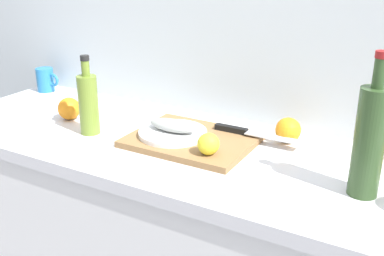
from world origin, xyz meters
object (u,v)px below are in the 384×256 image
(lemon_0, at_px, (208,144))
(orange_0, at_px, (69,109))
(wine_bottle, at_px, (369,140))
(olive_oil_bottle, at_px, (88,103))
(coffee_mug_2, at_px, (46,80))
(chef_knife, at_px, (246,132))
(white_plate, at_px, (173,133))
(cutting_board, at_px, (192,140))
(fish_fillet, at_px, (173,125))

(lemon_0, bearing_deg, orange_0, 173.94)
(wine_bottle, bearing_deg, lemon_0, -177.92)
(olive_oil_bottle, relative_size, wine_bottle, 0.72)
(coffee_mug_2, bearing_deg, olive_oil_bottle, -29.87)
(chef_knife, bearing_deg, wine_bottle, -24.01)
(white_plate, height_order, orange_0, orange_0)
(olive_oil_bottle, bearing_deg, white_plate, 15.31)
(olive_oil_bottle, height_order, orange_0, olive_oil_bottle)
(cutting_board, bearing_deg, fish_fillet, -164.13)
(orange_0, bearing_deg, lemon_0, -6.06)
(white_plate, bearing_deg, cutting_board, 15.87)
(chef_knife, distance_m, olive_oil_bottle, 0.52)
(cutting_board, height_order, coffee_mug_2, coffee_mug_2)
(chef_knife, relative_size, wine_bottle, 0.81)
(fish_fillet, xyz_separation_m, orange_0, (-0.43, -0.01, -0.01))
(olive_oil_bottle, distance_m, wine_bottle, 0.87)
(white_plate, bearing_deg, wine_bottle, -5.61)
(lemon_0, height_order, wine_bottle, wine_bottle)
(lemon_0, xyz_separation_m, olive_oil_bottle, (-0.44, -0.00, 0.05))
(chef_knife, xyz_separation_m, coffee_mug_2, (-0.96, 0.09, 0.02))
(chef_knife, height_order, lemon_0, lemon_0)
(olive_oil_bottle, distance_m, orange_0, 0.18)
(fish_fillet, bearing_deg, lemon_0, -23.93)
(fish_fillet, bearing_deg, olive_oil_bottle, -164.69)
(olive_oil_bottle, bearing_deg, chef_knife, 22.24)
(orange_0, bearing_deg, white_plate, 1.40)
(olive_oil_bottle, xyz_separation_m, orange_0, (-0.15, 0.06, -0.06))
(cutting_board, relative_size, orange_0, 4.75)
(fish_fillet, distance_m, olive_oil_bottle, 0.29)
(lemon_0, relative_size, wine_bottle, 0.18)
(wine_bottle, distance_m, orange_0, 1.02)
(orange_0, bearing_deg, wine_bottle, -2.67)
(cutting_board, xyz_separation_m, coffee_mug_2, (-0.82, 0.19, 0.04))
(olive_oil_bottle, height_order, wine_bottle, wine_bottle)
(coffee_mug_2, bearing_deg, chef_knife, -5.15)
(cutting_board, bearing_deg, olive_oil_bottle, -164.59)
(olive_oil_bottle, distance_m, coffee_mug_2, 0.57)
(olive_oil_bottle, bearing_deg, lemon_0, 0.23)
(cutting_board, height_order, chef_knife, chef_knife)
(white_plate, distance_m, chef_knife, 0.23)
(chef_knife, bearing_deg, olive_oil_bottle, -157.48)
(white_plate, xyz_separation_m, olive_oil_bottle, (-0.27, -0.08, 0.08))
(white_plate, xyz_separation_m, fish_fillet, (-0.00, 0.00, 0.03))
(cutting_board, distance_m, wine_bottle, 0.55)
(white_plate, distance_m, wine_bottle, 0.60)
(cutting_board, bearing_deg, lemon_0, -40.68)
(fish_fillet, relative_size, lemon_0, 2.54)
(cutting_board, distance_m, lemon_0, 0.14)
(lemon_0, distance_m, olive_oil_bottle, 0.44)
(orange_0, bearing_deg, olive_oil_bottle, -22.87)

